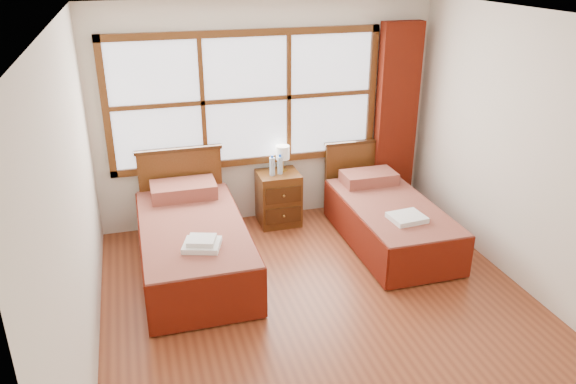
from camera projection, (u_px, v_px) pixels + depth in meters
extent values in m
plane|color=brown|center=(329.00, 317.00, 5.09)|extent=(4.50, 4.50, 0.00)
plane|color=white|center=(339.00, 20.00, 4.07)|extent=(4.50, 4.50, 0.00)
plane|color=silver|center=(267.00, 114.00, 6.57)|extent=(4.00, 0.00, 4.00)
plane|color=silver|center=(75.00, 214.00, 4.08)|extent=(0.00, 4.50, 4.50)
plane|color=silver|center=(541.00, 162.00, 5.09)|extent=(0.00, 4.50, 4.50)
cube|color=white|center=(246.00, 99.00, 6.40)|extent=(3.00, 0.02, 1.40)
cube|color=#593113|center=(248.00, 161.00, 6.67)|extent=(3.16, 0.06, 0.08)
cube|color=#593113|center=(245.00, 33.00, 6.09)|extent=(3.16, 0.06, 0.08)
cube|color=#593113|center=(105.00, 109.00, 5.99)|extent=(0.08, 0.06, 1.56)
cube|color=#593113|center=(371.00, 91.00, 6.77)|extent=(0.08, 0.06, 1.56)
cube|color=#593113|center=(203.00, 103.00, 6.26)|extent=(0.05, 0.05, 1.40)
cube|color=#593113|center=(289.00, 97.00, 6.51)|extent=(0.05, 0.05, 1.40)
cube|color=#593113|center=(247.00, 100.00, 6.38)|extent=(3.00, 0.05, 0.05)
cube|color=#5F1609|center=(396.00, 118.00, 6.90)|extent=(0.50, 0.16, 2.30)
cube|color=#3A1F0C|center=(195.00, 259.00, 5.77)|extent=(0.91, 1.81, 0.30)
cube|color=#610D13|center=(193.00, 235.00, 5.66)|extent=(1.02, 2.01, 0.25)
cube|color=#66180A|center=(143.00, 255.00, 5.59)|extent=(0.03, 2.01, 0.50)
cube|color=#66180A|center=(243.00, 242.00, 5.85)|extent=(0.03, 2.01, 0.50)
cube|color=#66180A|center=(208.00, 302.00, 4.83)|extent=(1.02, 0.03, 0.50)
cube|color=#610D13|center=(184.00, 190.00, 6.22)|extent=(0.71, 0.41, 0.16)
cube|color=#593113|center=(182.00, 191.00, 6.52)|extent=(0.95, 0.06, 0.99)
cube|color=#3A1F0C|center=(178.00, 150.00, 6.32)|extent=(0.99, 0.08, 0.04)
cube|color=#3A1F0C|center=(390.00, 233.00, 6.33)|extent=(0.81, 1.62, 0.26)
cube|color=#610D13|center=(391.00, 214.00, 6.23)|extent=(0.91, 1.80, 0.22)
cube|color=#66180A|center=(353.00, 229.00, 6.17)|extent=(0.03, 1.80, 0.45)
cube|color=#66180A|center=(427.00, 219.00, 6.40)|extent=(0.03, 1.80, 0.45)
cube|color=#66180A|center=(430.00, 263.00, 5.49)|extent=(0.91, 0.03, 0.45)
cube|color=#610D13|center=(369.00, 178.00, 6.73)|extent=(0.63, 0.37, 0.14)
cube|color=#593113|center=(357.00, 176.00, 7.10)|extent=(0.85, 0.06, 0.88)
cube|color=#3A1F0C|center=(359.00, 142.00, 6.92)|extent=(0.88, 0.08, 0.04)
cube|color=#593113|center=(278.00, 198.00, 6.75)|extent=(0.49, 0.43, 0.65)
cube|color=#3A1F0C|center=(284.00, 216.00, 6.60)|extent=(0.43, 0.02, 0.19)
cube|color=#3A1F0C|center=(283.00, 195.00, 6.50)|extent=(0.43, 0.02, 0.19)
sphere|color=olive|center=(284.00, 216.00, 6.58)|extent=(0.03, 0.03, 0.03)
sphere|color=olive|center=(284.00, 196.00, 6.48)|extent=(0.03, 0.03, 0.03)
cube|color=white|center=(202.00, 245.00, 5.16)|extent=(0.40, 0.38, 0.05)
cube|color=white|center=(202.00, 240.00, 5.14)|extent=(0.30, 0.28, 0.05)
cube|color=white|center=(407.00, 218.00, 5.82)|extent=(0.37, 0.33, 0.05)
cylinder|color=gold|center=(283.00, 170.00, 6.68)|extent=(0.10, 0.10, 0.02)
cylinder|color=gold|center=(283.00, 164.00, 6.65)|extent=(0.02, 0.02, 0.13)
cylinder|color=white|center=(283.00, 152.00, 6.60)|extent=(0.16, 0.16, 0.16)
cylinder|color=#ADCADF|center=(272.00, 167.00, 6.52)|extent=(0.06, 0.06, 0.22)
cylinder|color=#1845B5|center=(272.00, 157.00, 6.47)|extent=(0.03, 0.03, 0.03)
cylinder|color=#ADCADF|center=(280.00, 165.00, 6.56)|extent=(0.06, 0.06, 0.21)
cylinder|color=#1845B5|center=(280.00, 156.00, 6.52)|extent=(0.03, 0.03, 0.03)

